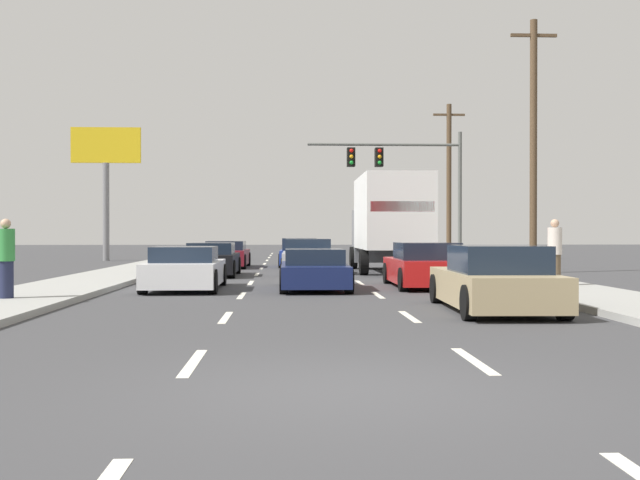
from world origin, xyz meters
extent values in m
plane|color=#3D3D3F|center=(0.00, 25.00, 0.00)|extent=(140.00, 140.00, 0.00)
cube|color=#9E9E99|center=(6.59, 20.00, 0.07)|extent=(2.67, 80.00, 0.14)
cube|color=#9E9E99|center=(-6.59, 20.00, 0.07)|extent=(2.67, 80.00, 0.14)
cube|color=silver|center=(-1.70, 1.70, 0.00)|extent=(0.14, 2.00, 0.01)
cube|color=silver|center=(-1.70, 6.70, 0.00)|extent=(0.14, 2.00, 0.01)
cube|color=silver|center=(-1.70, 11.70, 0.00)|extent=(0.14, 2.00, 0.01)
cube|color=silver|center=(-1.70, 16.70, 0.00)|extent=(0.14, 2.00, 0.01)
cube|color=silver|center=(-1.70, 21.70, 0.00)|extent=(0.14, 2.00, 0.01)
cube|color=silver|center=(-1.70, 26.70, 0.00)|extent=(0.14, 2.00, 0.01)
cube|color=silver|center=(-1.70, 31.70, 0.00)|extent=(0.14, 2.00, 0.01)
cube|color=silver|center=(-1.70, 36.70, 0.00)|extent=(0.14, 2.00, 0.01)
cube|color=silver|center=(-1.70, 41.70, 0.00)|extent=(0.14, 2.00, 0.01)
cube|color=silver|center=(-1.70, 46.70, 0.00)|extent=(0.14, 2.00, 0.01)
cube|color=silver|center=(-1.70, 51.70, 0.00)|extent=(0.14, 2.00, 0.01)
cube|color=silver|center=(1.70, 1.70, 0.00)|extent=(0.14, 2.00, 0.01)
cube|color=silver|center=(1.70, 6.70, 0.00)|extent=(0.14, 2.00, 0.01)
cube|color=silver|center=(1.70, 11.70, 0.00)|extent=(0.14, 2.00, 0.01)
cube|color=silver|center=(1.70, 16.70, 0.00)|extent=(0.14, 2.00, 0.01)
cube|color=silver|center=(1.70, 21.70, 0.00)|extent=(0.14, 2.00, 0.01)
cube|color=silver|center=(1.70, 26.70, 0.00)|extent=(0.14, 2.00, 0.01)
cube|color=silver|center=(1.70, 31.70, 0.00)|extent=(0.14, 2.00, 0.01)
cube|color=silver|center=(1.70, 36.70, 0.00)|extent=(0.14, 2.00, 0.01)
cube|color=silver|center=(1.70, 41.70, 0.00)|extent=(0.14, 2.00, 0.01)
cube|color=silver|center=(1.70, 46.70, 0.00)|extent=(0.14, 2.00, 0.01)
cube|color=silver|center=(1.70, 51.70, 0.00)|extent=(0.14, 2.00, 0.01)
cube|color=maroon|center=(-3.30, 27.60, 0.46)|extent=(1.90, 4.52, 0.65)
cube|color=#192333|center=(-3.30, 27.50, 0.99)|extent=(1.66, 2.20, 0.40)
cylinder|color=black|center=(-4.15, 29.31, 0.32)|extent=(0.23, 0.64, 0.64)
cylinder|color=black|center=(-2.41, 29.29, 0.32)|extent=(0.23, 0.64, 0.64)
cylinder|color=black|center=(-4.18, 25.91, 0.32)|extent=(0.23, 0.64, 0.64)
cylinder|color=black|center=(-2.44, 25.89, 0.32)|extent=(0.23, 0.64, 0.64)
cube|color=black|center=(-3.28, 20.67, 0.47)|extent=(1.78, 4.12, 0.66)
cube|color=#192333|center=(-3.29, 20.43, 1.00)|extent=(1.57, 1.86, 0.41)
cylinder|color=black|center=(-4.11, 22.19, 0.32)|extent=(0.22, 0.64, 0.64)
cylinder|color=black|center=(-2.46, 22.18, 0.32)|extent=(0.22, 0.64, 0.64)
cylinder|color=black|center=(-4.11, 19.17, 0.32)|extent=(0.22, 0.64, 0.64)
cylinder|color=black|center=(-2.46, 19.16, 0.32)|extent=(0.22, 0.64, 0.64)
cube|color=white|center=(-3.36, 13.87, 0.46)|extent=(1.92, 4.43, 0.63)
cube|color=#192333|center=(-3.36, 13.64, 0.98)|extent=(1.68, 2.00, 0.41)
cylinder|color=black|center=(-4.25, 15.51, 0.32)|extent=(0.23, 0.64, 0.64)
cylinder|color=black|center=(-2.49, 15.53, 0.32)|extent=(0.23, 0.64, 0.64)
cylinder|color=black|center=(-4.22, 12.20, 0.32)|extent=(0.23, 0.64, 0.64)
cylinder|color=black|center=(-2.46, 12.22, 0.32)|extent=(0.23, 0.64, 0.64)
cube|color=#1E389E|center=(0.01, 28.37, 0.45)|extent=(1.83, 4.37, 0.63)
cube|color=#192333|center=(0.00, 28.10, 1.04)|extent=(1.58, 2.18, 0.55)
cylinder|color=black|center=(-0.76, 30.01, 0.32)|extent=(0.23, 0.64, 0.64)
cylinder|color=black|center=(0.85, 29.97, 0.32)|extent=(0.23, 0.64, 0.64)
cylinder|color=black|center=(-0.83, 26.77, 0.32)|extent=(0.23, 0.64, 0.64)
cylinder|color=black|center=(0.78, 26.74, 0.32)|extent=(0.23, 0.64, 0.64)
cube|color=#B7BABF|center=(0.21, 22.14, 0.48)|extent=(1.94, 4.48, 0.68)
cube|color=#192333|center=(0.21, 21.83, 1.08)|extent=(1.69, 2.26, 0.51)
cylinder|color=black|center=(-0.65, 23.83, 0.32)|extent=(0.23, 0.64, 0.64)
cylinder|color=black|center=(1.12, 23.81, 0.32)|extent=(0.23, 0.64, 0.64)
cylinder|color=black|center=(-0.69, 20.47, 0.32)|extent=(0.23, 0.64, 0.64)
cylinder|color=black|center=(1.08, 20.45, 0.32)|extent=(0.23, 0.64, 0.64)
cube|color=#141E4C|center=(0.17, 13.86, 0.42)|extent=(1.81, 4.44, 0.56)
cube|color=#192333|center=(0.17, 13.68, 0.91)|extent=(1.59, 2.17, 0.42)
cylinder|color=black|center=(-0.67, 15.53, 0.32)|extent=(0.22, 0.64, 0.64)
cylinder|color=black|center=(1.00, 15.53, 0.32)|extent=(0.22, 0.64, 0.64)
cylinder|color=black|center=(-0.65, 12.19, 0.32)|extent=(0.22, 0.64, 0.64)
cylinder|color=black|center=(1.02, 12.20, 0.32)|extent=(0.22, 0.64, 0.64)
cube|color=white|center=(3.47, 22.17, 2.34)|extent=(2.54, 5.84, 2.79)
cube|color=red|center=(3.44, 19.28, 2.48)|extent=(2.24, 0.06, 0.36)
cube|color=slate|center=(3.50, 26.03, 1.43)|extent=(2.40, 1.93, 2.26)
cylinder|color=black|center=(2.31, 26.04, 0.48)|extent=(0.31, 0.96, 0.96)
cylinder|color=black|center=(4.70, 26.02, 0.48)|extent=(0.31, 0.96, 0.96)
cylinder|color=black|center=(2.27, 21.01, 0.48)|extent=(0.31, 0.96, 0.96)
cylinder|color=black|center=(4.65, 20.99, 0.48)|extent=(0.31, 0.96, 0.96)
cube|color=red|center=(3.38, 14.53, 0.48)|extent=(1.86, 4.38, 0.67)
cube|color=#192333|center=(3.38, 14.25, 1.05)|extent=(1.63, 2.03, 0.48)
cylinder|color=black|center=(2.52, 16.17, 0.32)|extent=(0.22, 0.64, 0.64)
cylinder|color=black|center=(4.25, 16.17, 0.32)|extent=(0.22, 0.64, 0.64)
cylinder|color=black|center=(2.51, 12.89, 0.32)|extent=(0.22, 0.64, 0.64)
cylinder|color=black|center=(4.24, 12.89, 0.32)|extent=(0.22, 0.64, 0.64)
cube|color=tan|center=(3.56, 7.73, 0.46)|extent=(1.95, 4.66, 0.65)
cube|color=#192333|center=(3.55, 7.38, 1.05)|extent=(1.67, 2.16, 0.53)
cylinder|color=black|center=(2.75, 9.51, 0.32)|extent=(0.24, 0.65, 0.64)
cylinder|color=black|center=(4.46, 9.46, 0.32)|extent=(0.24, 0.65, 0.64)
cylinder|color=black|center=(2.65, 6.00, 0.32)|extent=(0.24, 0.65, 0.64)
cylinder|color=black|center=(4.36, 5.96, 0.32)|extent=(0.24, 0.65, 0.64)
cylinder|color=#595B56|center=(8.27, 31.90, 3.36)|extent=(0.20, 0.20, 6.73)
cylinder|color=#595B56|center=(4.37, 31.90, 6.06)|extent=(7.80, 0.14, 0.14)
cube|color=black|center=(4.11, 31.90, 5.41)|extent=(0.40, 0.56, 0.95)
sphere|color=red|center=(4.11, 31.59, 5.71)|extent=(0.20, 0.20, 0.20)
sphere|color=orange|center=(4.11, 31.59, 5.41)|extent=(0.20, 0.20, 0.20)
sphere|color=green|center=(4.11, 31.59, 5.11)|extent=(0.20, 0.20, 0.20)
cube|color=black|center=(2.68, 31.90, 5.41)|extent=(0.40, 0.56, 0.95)
sphere|color=red|center=(2.68, 31.59, 5.71)|extent=(0.20, 0.20, 0.20)
sphere|color=orange|center=(2.68, 31.59, 5.41)|extent=(0.20, 0.20, 0.20)
sphere|color=green|center=(2.68, 31.59, 5.11)|extent=(0.20, 0.20, 0.20)
cylinder|color=brown|center=(8.97, 22.16, 4.90)|extent=(0.28, 0.28, 9.80)
cube|color=brown|center=(8.97, 22.16, 9.20)|extent=(1.80, 0.12, 0.12)
cylinder|color=brown|center=(8.62, 36.26, 4.43)|extent=(0.28, 0.28, 8.86)
cube|color=brown|center=(8.62, 36.26, 8.26)|extent=(1.80, 0.12, 0.12)
cylinder|color=slate|center=(-10.70, 36.50, 2.74)|extent=(0.36, 0.36, 5.48)
cube|color=yellow|center=(-10.70, 36.50, 6.48)|extent=(3.86, 0.20, 1.99)
cylinder|color=brown|center=(6.66, 13.07, 0.56)|extent=(0.32, 0.32, 0.83)
cylinder|color=beige|center=(6.66, 13.07, 1.34)|extent=(0.38, 0.38, 0.73)
sphere|color=tan|center=(6.66, 13.07, 1.82)|extent=(0.23, 0.23, 0.23)
cylinder|color=#1E233F|center=(-6.68, 9.53, 0.54)|extent=(0.32, 0.32, 0.81)
cylinder|color=#338C3F|center=(-6.68, 9.53, 1.30)|extent=(0.38, 0.38, 0.71)
sphere|color=tan|center=(-6.68, 9.53, 1.76)|extent=(0.22, 0.22, 0.22)
camera|label=1|loc=(-0.57, -7.71, 1.56)|focal=43.88mm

